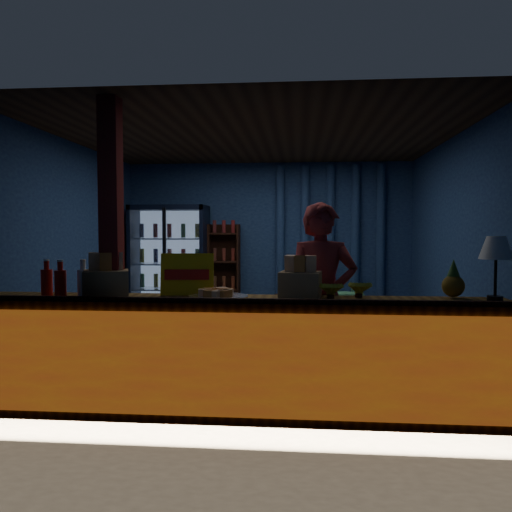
% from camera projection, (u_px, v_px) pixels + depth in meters
% --- Properties ---
extents(ground, '(4.60, 4.60, 0.00)m').
position_uv_depth(ground, '(257.00, 355.00, 6.02)').
color(ground, '#515154').
rests_on(ground, ground).
extents(room_walls, '(4.60, 4.60, 4.60)m').
position_uv_depth(room_walls, '(257.00, 225.00, 5.94)').
color(room_walls, navy).
rests_on(room_walls, ground).
extents(counter, '(4.40, 0.57, 0.99)m').
position_uv_depth(counter, '(237.00, 356.00, 4.09)').
color(counter, brown).
rests_on(counter, ground).
extents(support_post, '(0.16, 0.16, 2.60)m').
position_uv_depth(support_post, '(112.00, 255.00, 4.15)').
color(support_post, maroon).
rests_on(support_post, ground).
extents(beverage_cooler, '(1.20, 0.62, 1.90)m').
position_uv_depth(beverage_cooler, '(171.00, 266.00, 8.01)').
color(beverage_cooler, black).
rests_on(beverage_cooler, ground).
extents(bottle_shelf, '(0.50, 0.28, 1.60)m').
position_uv_depth(bottle_shelf, '(224.00, 274.00, 8.08)').
color(bottle_shelf, '#331910').
rests_on(bottle_shelf, ground).
extents(curtain_folds, '(1.74, 0.14, 2.50)m').
position_uv_depth(curtain_folds, '(330.00, 243.00, 7.99)').
color(curtain_folds, navy).
rests_on(curtain_folds, room_walls).
extents(framed_picture, '(0.36, 0.04, 0.28)m').
position_uv_depth(framed_picture, '(321.00, 215.00, 7.94)').
color(framed_picture, gold).
rests_on(framed_picture, room_walls).
extents(shopkeeper, '(0.66, 0.44, 1.76)m').
position_uv_depth(shopkeeper, '(321.00, 300.00, 4.49)').
color(shopkeeper, maroon).
rests_on(shopkeeper, ground).
extents(green_chair, '(0.75, 0.77, 0.64)m').
position_uv_depth(green_chair, '(336.00, 311.00, 7.33)').
color(green_chair, '#61C27D').
rests_on(green_chair, ground).
extents(side_table, '(0.60, 0.51, 0.56)m').
position_uv_depth(side_table, '(278.00, 316.00, 7.40)').
color(side_table, '#331910').
rests_on(side_table, ground).
extents(yellow_sign, '(0.46, 0.14, 0.36)m').
position_uv_depth(yellow_sign, '(187.00, 274.00, 4.26)').
color(yellow_sign, gold).
rests_on(yellow_sign, counter).
extents(soda_bottles, '(0.42, 0.18, 0.31)m').
position_uv_depth(soda_bottles, '(63.00, 281.00, 4.20)').
color(soda_bottles, '#B4150C').
rests_on(soda_bottles, counter).
extents(snack_box_left, '(0.43, 0.40, 0.37)m').
position_uv_depth(snack_box_left, '(106.00, 282.00, 4.10)').
color(snack_box_left, '#956E48').
rests_on(snack_box_left, counter).
extents(snack_box_centre, '(0.37, 0.32, 0.35)m').
position_uv_depth(snack_box_centre, '(300.00, 283.00, 4.13)').
color(snack_box_centre, '#956E48').
rests_on(snack_box_centre, counter).
extents(pastry_tray, '(0.49, 0.49, 0.08)m').
position_uv_depth(pastry_tray, '(218.00, 296.00, 4.05)').
color(pastry_tray, silver).
rests_on(pastry_tray, counter).
extents(banana_bunches, '(0.69, 0.28, 0.15)m').
position_uv_depth(banana_bunches, '(330.00, 289.00, 4.10)').
color(banana_bunches, yellow).
rests_on(banana_bunches, counter).
extents(table_lamp, '(0.26, 0.26, 0.51)m').
position_uv_depth(table_lamp, '(496.00, 250.00, 3.92)').
color(table_lamp, black).
rests_on(table_lamp, counter).
extents(pineapple, '(0.18, 0.18, 0.31)m').
position_uv_depth(pineapple, '(453.00, 282.00, 4.09)').
color(pineapple, '#9D701C').
rests_on(pineapple, counter).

